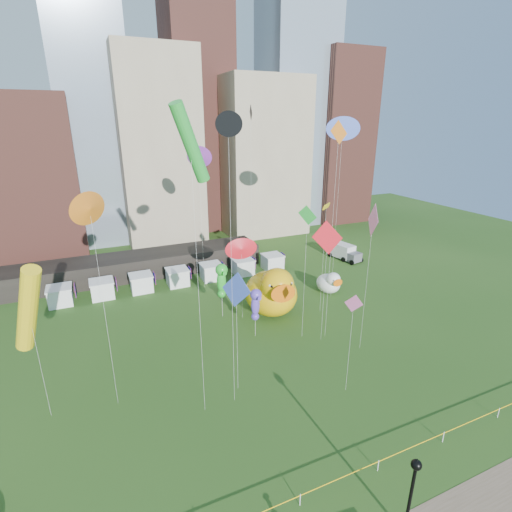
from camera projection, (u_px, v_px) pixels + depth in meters
name	position (u px, v px, depth m)	size (l,w,h in m)	color
ground	(300.00, 505.00, 23.48)	(160.00, 160.00, 0.00)	#234916
skyline	(145.00, 124.00, 69.68)	(101.00, 23.00, 68.00)	brown
pavilion	(135.00, 266.00, 57.52)	(38.00, 6.00, 3.20)	black
vendor_tents	(178.00, 278.00, 54.46)	(33.24, 2.80, 2.40)	white
caution_tape	(300.00, 497.00, 23.25)	(50.00, 0.06, 0.90)	white
big_duck	(272.00, 291.00, 45.51)	(7.27, 9.01, 6.57)	#E6AA0B
small_duck	(329.00, 283.00, 51.82)	(3.12, 4.19, 3.22)	white
seahorse_green	(222.00, 278.00, 44.35)	(1.44, 1.80, 6.73)	silver
seahorse_purple	(256.00, 302.00, 40.50)	(1.22, 1.56, 5.58)	silver
lamppost	(412.00, 489.00, 20.75)	(0.58, 0.58, 5.55)	black
box_truck	(343.00, 251.00, 64.67)	(3.31, 6.26, 2.53)	silver
kite_0	(327.00, 238.00, 37.50)	(3.50, 0.20, 13.11)	silver
kite_1	(373.00, 222.00, 35.17)	(1.39, 2.92, 15.14)	silver
kite_2	(228.00, 126.00, 25.01)	(1.59, 0.84, 22.77)	silver
kite_3	(307.00, 219.00, 37.30)	(1.23, 1.54, 14.46)	silver
kite_4	(326.00, 208.00, 43.02)	(1.62, 1.34, 13.36)	silver
kite_5	(236.00, 291.00, 30.54)	(1.34, 2.86, 11.04)	silver
kite_6	(338.00, 141.00, 35.08)	(2.12, 0.38, 22.20)	silver
kite_7	(198.00, 157.00, 47.92)	(1.82, 2.32, 19.16)	silver
kite_8	(242.00, 249.00, 42.84)	(2.50, 0.53, 9.83)	silver
kite_9	(353.00, 306.00, 30.80)	(0.79, 1.38, 9.14)	silver
kite_10	(251.00, 125.00, 44.85)	(0.45, 1.69, 23.87)	silver
kite_11	(190.00, 144.00, 24.26)	(3.03, 2.37, 23.36)	silver
kite_12	(28.00, 310.00, 27.46)	(3.50, 4.29, 13.08)	silver
kite_13	(343.00, 129.00, 44.12)	(2.65, 1.20, 22.59)	silver
kite_14	(89.00, 209.00, 26.48)	(1.77, 1.87, 17.59)	silver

